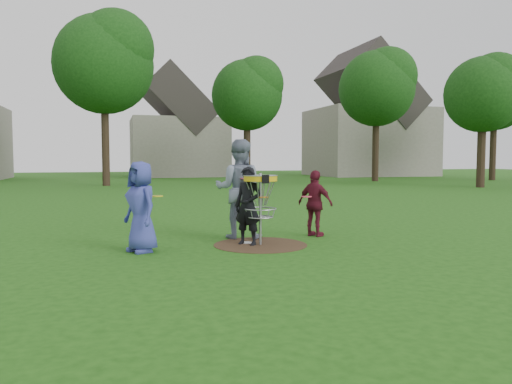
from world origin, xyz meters
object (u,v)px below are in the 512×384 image
object	(u,v)px
player_blue	(141,207)
disc_golf_basket	(260,192)
player_black	(248,206)
player_maroon	(315,203)
player_grey	(239,189)

from	to	relation	value
player_blue	disc_golf_basket	world-z (taller)	player_blue
player_black	player_maroon	size ratio (longest dim) A/B	1.07
player_grey	player_black	bearing A→B (deg)	108.68
player_blue	player_grey	distance (m)	2.27
player_black	player_grey	size ratio (longest dim) A/B	0.73
player_maroon	player_blue	bearing A→B (deg)	66.52
player_grey	disc_golf_basket	world-z (taller)	player_grey
player_black	player_grey	world-z (taller)	player_grey
player_blue	player_maroon	size ratio (longest dim) A/B	1.15
player_blue	player_black	bearing A→B (deg)	67.45
player_blue	disc_golf_basket	xyz separation A→B (m)	(2.23, 0.07, 0.21)
player_blue	player_black	size ratio (longest dim) A/B	1.07
player_grey	player_maroon	bearing A→B (deg)	-167.76
player_blue	disc_golf_basket	bearing A→B (deg)	65.00
player_black	player_maroon	xyz separation A→B (m)	(1.64, 0.59, -0.05)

